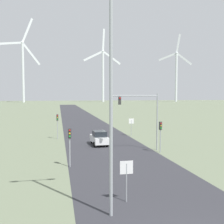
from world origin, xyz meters
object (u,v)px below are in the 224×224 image
at_px(stop_sign_near, 126,173).
at_px(traffic_light_post_near_right, 160,130).
at_px(traffic_light_mast_overhead, 143,110).
at_px(stop_sign_far, 131,124).
at_px(wind_turbine_left, 23,66).
at_px(car_approaching, 99,138).
at_px(wind_turbine_center, 103,71).
at_px(wind_turbine_right, 176,72).
at_px(streetlamp, 111,72).
at_px(traffic_light_post_near_left, 70,139).
at_px(traffic_light_post_mid_left, 57,121).

distance_m(stop_sign_near, traffic_light_post_near_right, 14.35).
distance_m(traffic_light_post_near_right, traffic_light_mast_overhead, 3.06).
distance_m(stop_sign_far, wind_turbine_left, 209.85).
height_order(stop_sign_near, wind_turbine_left, wind_turbine_left).
distance_m(traffic_light_post_near_right, car_approaching, 8.52).
bearing_deg(wind_turbine_left, stop_sign_far, -78.47).
xyz_separation_m(wind_turbine_center, wind_turbine_right, (71.04, -6.69, -0.69)).
xyz_separation_m(streetlamp, traffic_light_mast_overhead, (6.75, 15.28, -2.87)).
distance_m(stop_sign_near, traffic_light_post_near_left, 9.04).
bearing_deg(streetlamp, traffic_light_post_mid_left, 96.43).
bearing_deg(streetlamp, traffic_light_mast_overhead, 66.17).
xyz_separation_m(streetlamp, car_approaching, (2.44, 19.82, -6.71)).
bearing_deg(traffic_light_post_near_left, car_approaching, 66.75).
xyz_separation_m(stop_sign_far, traffic_light_post_mid_left, (-11.43, -0.86, 0.75)).
relative_size(traffic_light_mast_overhead, car_approaching, 1.58).
bearing_deg(stop_sign_far, car_approaching, -133.24).
distance_m(stop_sign_far, wind_turbine_right, 224.18).
bearing_deg(wind_turbine_right, stop_sign_far, -117.04).
xyz_separation_m(stop_sign_near, traffic_light_post_near_right, (7.18, 12.40, 0.79)).
bearing_deg(car_approaching, traffic_light_post_near_left, -113.25).
bearing_deg(traffic_light_post_mid_left, stop_sign_far, 4.29).
bearing_deg(wind_turbine_center, stop_sign_far, -98.37).
bearing_deg(stop_sign_near, wind_turbine_right, 64.06).
bearing_deg(traffic_light_post_near_left, stop_sign_near, -70.50).
bearing_deg(traffic_light_post_near_left, stop_sign_far, 57.61).
distance_m(traffic_light_mast_overhead, wind_turbine_left, 219.87).
xyz_separation_m(traffic_light_post_near_left, wind_turbine_center, (40.44, 221.18, 26.81)).
distance_m(traffic_light_post_near_left, traffic_light_post_near_right, 10.91).
bearing_deg(stop_sign_near, wind_turbine_left, 98.53).
xyz_separation_m(stop_sign_far, traffic_light_post_near_left, (-10.30, -16.24, 0.64)).
distance_m(traffic_light_post_mid_left, traffic_light_mast_overhead, 14.17).
distance_m(stop_sign_far, traffic_light_mast_overhead, 11.55).
height_order(streetlamp, traffic_light_post_near_left, streetlamp).
height_order(traffic_light_post_near_left, car_approaching, traffic_light_post_near_left).
height_order(stop_sign_far, traffic_light_post_near_right, traffic_light_post_near_right).
xyz_separation_m(stop_sign_near, wind_turbine_right, (108.48, 222.99, 26.92)).
xyz_separation_m(stop_sign_far, traffic_light_mast_overhead, (-1.81, -11.05, 2.83)).
xyz_separation_m(traffic_light_post_near_right, car_approaching, (-6.00, 5.82, -1.64)).
height_order(stop_sign_far, wind_turbine_right, wind_turbine_right).
relative_size(stop_sign_far, wind_turbine_right, 0.04).
distance_m(traffic_light_post_near_right, wind_turbine_left, 221.72).
bearing_deg(wind_turbine_center, wind_turbine_left, -178.80).
distance_m(stop_sign_near, wind_turbine_right, 249.43).
relative_size(streetlamp, wind_turbine_center, 0.18).
xyz_separation_m(traffic_light_post_near_left, wind_turbine_right, (111.48, 214.49, 26.12)).
bearing_deg(stop_sign_near, traffic_light_mast_overhead, 68.16).
distance_m(stop_sign_near, wind_turbine_left, 232.75).
bearing_deg(wind_turbine_center, traffic_light_post_mid_left, -101.42).
relative_size(stop_sign_far, traffic_light_post_mid_left, 0.75).
bearing_deg(traffic_light_post_near_right, wind_turbine_center, 82.07).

